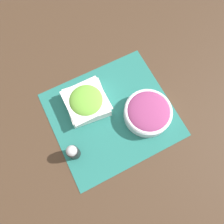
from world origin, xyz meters
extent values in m
plane|color=#422D1E|center=(0.00, 0.00, 0.00)|extent=(3.00, 3.00, 0.00)
cube|color=#236B60|center=(0.00, 0.00, 0.00)|extent=(0.50, 0.46, 0.00)
cube|color=white|center=(-0.08, 0.09, 0.03)|extent=(0.18, 0.18, 0.05)
cube|color=white|center=(-0.08, 0.09, 0.06)|extent=(0.17, 0.17, 0.00)
ellipsoid|color=#6BAD38|center=(-0.08, 0.09, 0.06)|extent=(0.14, 0.14, 0.05)
cylinder|color=silver|center=(0.13, -0.07, 0.03)|extent=(0.20, 0.20, 0.05)
torus|color=silver|center=(0.13, -0.07, 0.06)|extent=(0.19, 0.19, 0.01)
ellipsoid|color=#93386B|center=(0.13, -0.07, 0.06)|extent=(0.17, 0.17, 0.04)
cylinder|color=black|center=(-0.21, -0.08, 0.04)|extent=(0.05, 0.05, 0.07)
sphere|color=#B2B2B7|center=(-0.21, -0.08, 0.08)|extent=(0.04, 0.04, 0.04)
camera|label=1|loc=(-0.13, -0.25, 0.89)|focal=35.00mm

